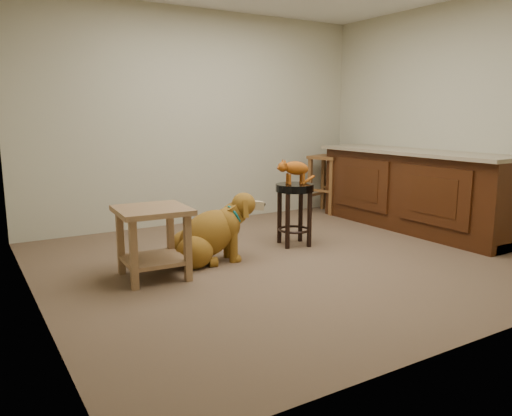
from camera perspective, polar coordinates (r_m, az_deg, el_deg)
floor at (r=4.77m, az=4.22°, el=-5.80°), size 4.50×4.00×0.01m
room_shell at (r=4.59m, az=4.52°, el=14.71°), size 4.54×4.04×2.62m
cabinet_run at (r=6.18m, az=17.48°, el=1.71°), size 0.70×2.56×0.94m
padded_stool at (r=5.18m, az=4.42°, el=0.70°), size 0.40×0.40×0.64m
wood_stool at (r=7.01m, az=8.13°, el=2.87°), size 0.54×0.54×0.79m
side_table at (r=4.22m, az=-11.70°, el=-2.68°), size 0.61×0.61×0.60m
golden_retriever at (r=4.61m, az=-5.40°, el=-3.15°), size 1.05×0.57×0.68m
tabby_kitten at (r=5.12m, az=4.36°, el=4.47°), size 0.46×0.20×0.29m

